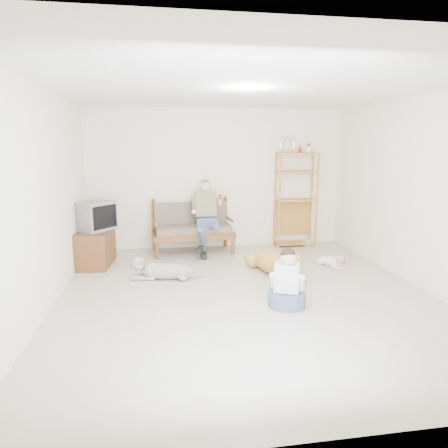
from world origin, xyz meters
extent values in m
plane|color=beige|center=(0.00, 0.00, 0.00)|extent=(5.50, 5.50, 0.00)
plane|color=white|center=(0.00, 0.00, 2.70)|extent=(5.50, 5.50, 0.00)
plane|color=white|center=(0.00, 2.75, 1.35)|extent=(5.00, 0.00, 5.00)
plane|color=white|center=(0.00, -2.75, 1.35)|extent=(5.00, 0.00, 5.00)
plane|color=white|center=(-2.50, 0.00, 1.35)|extent=(0.00, 5.50, 5.50)
plane|color=white|center=(2.50, 0.00, 1.35)|extent=(0.00, 5.50, 5.50)
cube|color=brown|center=(-0.53, 2.31, 0.35)|extent=(1.55, 0.82, 0.10)
cube|color=#5F5548|center=(-0.53, 2.31, 0.47)|extent=(1.42, 0.71, 0.13)
cube|color=#5F5548|center=(-0.53, 2.55, 0.70)|extent=(1.39, 0.23, 0.45)
cylinder|color=brown|center=(-0.53, 2.61, 0.90)|extent=(1.40, 0.16, 0.05)
cylinder|color=brown|center=(-1.23, 2.01, 0.15)|extent=(0.07, 0.07, 0.30)
cylinder|color=brown|center=(-1.23, 2.61, 0.47)|extent=(0.07, 0.07, 0.95)
cylinder|color=brown|center=(0.17, 2.01, 0.15)|extent=(0.07, 0.07, 0.30)
cylinder|color=brown|center=(0.17, 2.61, 0.47)|extent=(0.07, 0.07, 0.95)
cube|color=#465D82|center=(-0.28, 2.26, 0.59)|extent=(0.38, 0.36, 0.19)
cube|color=gray|center=(-0.28, 2.35, 0.92)|extent=(0.39, 0.27, 0.49)
sphere|color=#D7A386|center=(-0.28, 2.32, 1.25)|extent=(0.20, 0.20, 0.20)
sphere|color=#55514C|center=(-0.28, 2.34, 1.28)|extent=(0.18, 0.18, 0.18)
cylinder|color=red|center=(-0.03, 2.15, 1.08)|extent=(0.07, 0.07, 0.08)
cube|color=#C0833C|center=(1.55, 2.55, 1.84)|extent=(0.79, 0.32, 0.03)
torus|color=silver|center=(1.34, 2.55, 2.01)|extent=(0.32, 0.05, 0.32)
cone|color=red|center=(1.60, 2.55, 1.94)|extent=(0.10, 0.10, 0.17)
cylinder|color=#C0833C|center=(1.16, 2.40, 0.93)|extent=(0.04, 0.04, 1.86)
cylinder|color=#C0833C|center=(1.16, 2.70, 0.93)|extent=(0.04, 0.04, 1.86)
cylinder|color=#C0833C|center=(1.93, 2.40, 0.93)|extent=(0.04, 0.04, 1.86)
cylinder|color=#C0833C|center=(1.93, 2.70, 0.93)|extent=(0.04, 0.04, 1.86)
cube|color=silver|center=(1.83, 2.50, 0.06)|extent=(0.24, 0.21, 0.13)
cube|color=brown|center=(-2.22, 1.78, 0.30)|extent=(0.57, 0.94, 0.60)
cube|color=brown|center=(-2.46, 1.56, 0.30)|extent=(0.05, 0.40, 0.50)
cube|color=brown|center=(-2.46, 2.00, 0.30)|extent=(0.05, 0.40, 0.50)
cube|color=slate|center=(-2.20, 1.82, 0.84)|extent=(0.73, 0.74, 0.48)
cube|color=black|center=(-2.03, 1.67, 0.84)|extent=(0.34, 0.38, 0.38)
cube|color=white|center=(-1.25, 2.73, 0.30)|extent=(0.12, 0.02, 0.08)
ellipsoid|color=gold|center=(0.60, 0.91, 0.17)|extent=(0.65, 1.17, 0.35)
sphere|color=gold|center=(0.68, 0.59, 0.20)|extent=(0.35, 0.35, 0.35)
sphere|color=gold|center=(0.75, 0.32, 0.35)|extent=(0.27, 0.27, 0.27)
ellipsoid|color=gold|center=(0.78, 0.21, 0.32)|extent=(0.16, 0.22, 0.11)
cylinder|color=gold|center=(0.46, 1.45, 0.07)|extent=(0.29, 0.40, 0.06)
ellipsoid|color=gold|center=(0.65, 0.33, 0.35)|extent=(0.08, 0.10, 0.14)
ellipsoid|color=gold|center=(0.84, 0.37, 0.35)|extent=(0.08, 0.10, 0.14)
ellipsoid|color=white|center=(-1.04, 0.85, 0.12)|extent=(0.83, 0.38, 0.24)
sphere|color=white|center=(-1.28, 0.88, 0.14)|extent=(0.24, 0.24, 0.24)
sphere|color=white|center=(-1.47, 0.91, 0.24)|extent=(0.21, 0.21, 0.21)
ellipsoid|color=white|center=(-1.57, 0.92, 0.22)|extent=(0.16, 0.11, 0.08)
cylinder|color=white|center=(-0.64, 0.79, 0.05)|extent=(0.32, 0.10, 0.04)
ellipsoid|color=white|center=(-1.44, 0.98, 0.24)|extent=(0.07, 0.06, 0.10)
ellipsoid|color=white|center=(-1.46, 0.84, 0.24)|extent=(0.07, 0.06, 0.10)
ellipsoid|color=white|center=(1.67, 1.10, 0.08)|extent=(0.35, 0.45, 0.16)
sphere|color=white|center=(1.73, 0.99, 0.09)|extent=(0.16, 0.16, 0.16)
sphere|color=tan|center=(1.77, 0.90, 0.16)|extent=(0.15, 0.15, 0.15)
ellipsoid|color=tan|center=(1.80, 0.84, 0.15)|extent=(0.11, 0.12, 0.06)
cylinder|color=white|center=(1.58, 1.29, 0.03)|extent=(0.14, 0.13, 0.03)
cone|color=tan|center=(1.72, 0.89, 0.21)|extent=(0.04, 0.04, 0.05)
cone|color=tan|center=(1.81, 0.94, 0.21)|extent=(0.04, 0.04, 0.05)
torus|color=red|center=(1.76, 0.92, 0.15)|extent=(0.14, 0.14, 0.02)
cylinder|color=#465D82|center=(0.43, -0.43, 0.09)|extent=(0.48, 0.48, 0.17)
cube|color=#D0E4FA|center=(0.43, -0.41, 0.37)|extent=(0.36, 0.30, 0.37)
sphere|color=#D7A386|center=(0.43, -0.43, 0.63)|extent=(0.19, 0.19, 0.19)
sphere|color=black|center=(0.43, -0.42, 0.66)|extent=(0.18, 0.18, 0.18)
camera|label=1|loc=(-1.10, -5.01, 2.00)|focal=32.00mm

